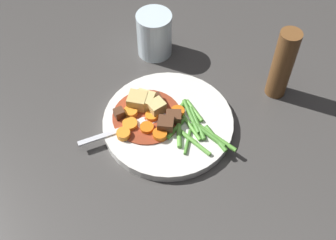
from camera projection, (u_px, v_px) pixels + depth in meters
ground_plane at (168, 126)px, 0.83m from camera, size 3.00×3.00×0.00m
dinner_plate at (168, 123)px, 0.83m from camera, size 0.25×0.25×0.02m
stew_sauce at (147, 118)px, 0.82m from camera, size 0.13×0.13×0.00m
carrot_slice_0 at (147, 128)px, 0.80m from camera, size 0.03×0.03×0.01m
carrot_slice_1 at (131, 111)px, 0.82m from camera, size 0.04×0.04×0.01m
carrot_slice_2 at (160, 135)px, 0.79m from camera, size 0.04×0.04×0.01m
carrot_slice_3 at (130, 124)px, 0.81m from camera, size 0.03×0.03×0.01m
carrot_slice_4 at (152, 116)px, 0.82m from camera, size 0.03×0.03×0.01m
carrot_slice_5 at (123, 134)px, 0.79m from camera, size 0.04×0.04×0.01m
carrot_slice_6 at (178, 112)px, 0.82m from camera, size 0.04×0.04×0.01m
potato_chunk_0 at (145, 101)px, 0.83m from camera, size 0.04×0.04×0.03m
potato_chunk_1 at (138, 101)px, 0.83m from camera, size 0.04×0.03×0.03m
potato_chunk_2 at (157, 108)px, 0.82m from camera, size 0.04×0.04×0.03m
meat_chunk_0 at (119, 114)px, 0.82m from camera, size 0.02×0.02×0.02m
meat_chunk_1 at (155, 101)px, 0.83m from camera, size 0.04×0.04×0.02m
meat_chunk_2 at (165, 125)px, 0.80m from camera, size 0.03×0.03×0.03m
meat_chunk_3 at (174, 117)px, 0.81m from camera, size 0.03×0.03×0.02m
meat_chunk_4 at (137, 97)px, 0.84m from camera, size 0.03×0.03×0.02m
green_bean_0 at (179, 132)px, 0.80m from camera, size 0.02×0.07×0.01m
green_bean_1 at (177, 112)px, 0.83m from camera, size 0.03×0.07×0.01m
green_bean_2 at (186, 135)px, 0.79m from camera, size 0.05×0.03×0.01m
green_bean_3 at (216, 138)px, 0.79m from camera, size 0.05×0.05×0.01m
green_bean_4 at (191, 116)px, 0.82m from camera, size 0.05×0.08×0.01m
green_bean_5 at (208, 134)px, 0.79m from camera, size 0.07×0.05×0.01m
green_bean_6 at (196, 144)px, 0.78m from camera, size 0.06×0.04×0.01m
green_bean_7 at (194, 111)px, 0.83m from camera, size 0.04×0.05×0.01m
green_bean_8 at (176, 128)px, 0.80m from camera, size 0.03×0.06×0.01m
green_bean_9 at (197, 124)px, 0.81m from camera, size 0.04×0.07×0.01m
green_bean_10 at (217, 138)px, 0.79m from camera, size 0.08×0.05×0.01m
green_bean_11 at (191, 127)px, 0.80m from camera, size 0.05×0.06×0.01m
green_bean_12 at (188, 142)px, 0.78m from camera, size 0.01×0.05×0.01m
fork at (126, 128)px, 0.81m from camera, size 0.15×0.11×0.00m
water_glass at (154, 34)px, 0.92m from camera, size 0.08×0.08×0.10m
pepper_mill at (283, 64)px, 0.82m from camera, size 0.04×0.04×0.16m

